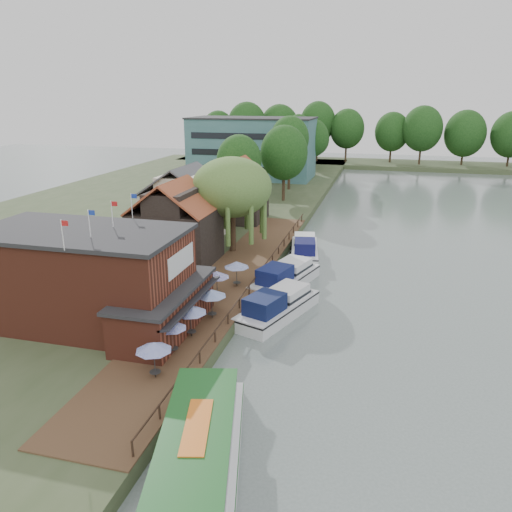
% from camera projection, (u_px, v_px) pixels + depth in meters
% --- Properties ---
extents(ground, '(260.00, 260.00, 0.00)m').
position_uv_depth(ground, '(294.00, 352.00, 35.85)').
color(ground, '#576561').
rests_on(ground, ground).
extents(land_bank, '(50.00, 140.00, 1.00)m').
position_uv_depth(land_bank, '(141.00, 214.00, 75.13)').
color(land_bank, '#384728').
rests_on(land_bank, ground).
extents(quay_deck, '(6.00, 50.00, 0.10)m').
position_uv_depth(quay_deck, '(230.00, 280.00, 46.66)').
color(quay_deck, '#47301E').
rests_on(quay_deck, land_bank).
extents(quay_rail, '(0.20, 49.00, 1.00)m').
position_uv_depth(quay_rail, '(259.00, 277.00, 46.33)').
color(quay_rail, black).
rests_on(quay_rail, land_bank).
extents(pub, '(20.00, 11.00, 7.30)m').
position_uv_depth(pub, '(107.00, 279.00, 36.87)').
color(pub, maroon).
rests_on(pub, land_bank).
extents(hotel_block, '(25.40, 12.40, 12.30)m').
position_uv_depth(hotel_block, '(252.00, 148.00, 103.37)').
color(hotel_block, '#38666B').
rests_on(hotel_block, land_bank).
extents(cottage_a, '(8.60, 7.60, 8.50)m').
position_uv_depth(cottage_a, '(176.00, 222.00, 50.73)').
color(cottage_a, black).
rests_on(cottage_a, land_bank).
extents(cottage_b, '(9.60, 8.60, 8.50)m').
position_uv_depth(cottage_b, '(186.00, 201.00, 60.66)').
color(cottage_b, beige).
rests_on(cottage_b, land_bank).
extents(cottage_c, '(7.60, 7.60, 8.50)m').
position_uv_depth(cottage_c, '(238.00, 190.00, 67.97)').
color(cottage_c, black).
rests_on(cottage_c, land_bank).
extents(willow, '(8.60, 8.60, 10.43)m').
position_uv_depth(willow, '(232.00, 205.00, 53.95)').
color(willow, '#476B2D').
rests_on(willow, land_bank).
extents(umbrella_0, '(2.24, 2.24, 2.38)m').
position_uv_depth(umbrella_0, '(154.00, 360.00, 30.25)').
color(umbrella_0, navy).
rests_on(umbrella_0, quay_deck).
extents(umbrella_1, '(2.00, 2.00, 2.38)m').
position_uv_depth(umbrella_1, '(172.00, 337.00, 33.09)').
color(umbrella_1, '#1B2597').
rests_on(umbrella_1, quay_deck).
extents(umbrella_2, '(2.34, 2.34, 2.38)m').
position_uv_depth(umbrella_2, '(191.00, 321.00, 35.45)').
color(umbrella_2, navy).
rests_on(umbrella_2, quay_deck).
extents(umbrella_3, '(2.29, 2.29, 2.38)m').
position_uv_depth(umbrella_3, '(212.00, 304.00, 38.37)').
color(umbrella_3, navy).
rests_on(umbrella_3, quay_deck).
extents(umbrella_4, '(2.16, 2.16, 2.38)m').
position_uv_depth(umbrella_4, '(217.00, 284.00, 42.31)').
color(umbrella_4, navy).
rests_on(umbrella_4, quay_deck).
extents(umbrella_5, '(2.27, 2.27, 2.38)m').
position_uv_depth(umbrella_5, '(237.00, 274.00, 44.76)').
color(umbrella_5, navy).
rests_on(umbrella_5, quay_deck).
extents(cruiser_0, '(6.65, 10.95, 2.55)m').
position_uv_depth(cruiser_0, '(278.00, 303.00, 41.15)').
color(cruiser_0, silver).
rests_on(cruiser_0, ground).
extents(cruiser_1, '(6.33, 11.17, 2.61)m').
position_uv_depth(cruiser_1, '(285.00, 274.00, 47.56)').
color(cruiser_1, silver).
rests_on(cruiser_1, ground).
extents(cruiser_2, '(4.92, 10.55, 2.47)m').
position_uv_depth(cruiser_2, '(305.00, 246.00, 56.57)').
color(cruiser_2, white).
rests_on(cruiser_2, ground).
extents(tour_boat, '(7.26, 14.70, 3.09)m').
position_uv_depth(tour_boat, '(196.00, 463.00, 22.84)').
color(tour_boat, silver).
rests_on(tour_boat, ground).
extents(swan, '(0.44, 0.44, 0.44)m').
position_uv_depth(swan, '(204.00, 457.00, 25.14)').
color(swan, white).
rests_on(swan, ground).
extents(bank_tree_0, '(6.87, 6.87, 11.00)m').
position_uv_depth(bank_tree_0, '(239.00, 171.00, 76.10)').
color(bank_tree_0, '#143811').
rests_on(bank_tree_0, land_bank).
extents(bank_tree_1, '(7.62, 7.62, 12.13)m').
position_uv_depth(bank_tree_1, '(284.00, 163.00, 80.45)').
color(bank_tree_1, '#143811').
rests_on(bank_tree_1, land_bank).
extents(bank_tree_2, '(6.93, 6.93, 13.13)m').
position_uv_depth(bank_tree_2, '(289.00, 153.00, 89.95)').
color(bank_tree_2, '#143811').
rests_on(bank_tree_2, land_bank).
extents(bank_tree_3, '(6.97, 6.97, 11.75)m').
position_uv_depth(bank_tree_3, '(312.00, 147.00, 107.56)').
color(bank_tree_3, '#143811').
rests_on(bank_tree_3, land_bank).
extents(bank_tree_4, '(6.38, 6.38, 10.42)m').
position_uv_depth(bank_tree_4, '(315.00, 146.00, 116.00)').
color(bank_tree_4, '#143811').
rests_on(bank_tree_4, land_bank).
extents(bank_tree_5, '(6.25, 6.25, 12.09)m').
position_uv_depth(bank_tree_5, '(298.00, 139.00, 125.47)').
color(bank_tree_5, '#143811').
rests_on(bank_tree_5, land_bank).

